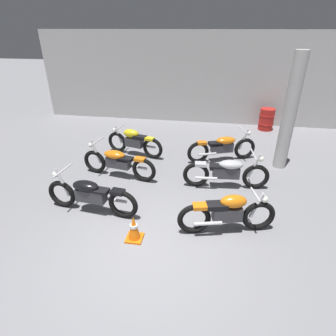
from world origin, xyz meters
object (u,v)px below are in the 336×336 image
at_px(motorcycle_left_row_1, 118,162).
at_px(motorcycle_right_row_2, 222,147).
at_px(support_pillar, 290,114).
at_px(motorcycle_right_row_1, 227,172).
at_px(traffic_cone, 134,228).
at_px(motorcycle_right_row_0, 228,212).
at_px(oil_drum, 266,119).
at_px(motorcycle_left_row_0, 90,194).
at_px(motorcycle_left_row_2, 134,141).

xyz_separation_m(motorcycle_left_row_1, motorcycle_right_row_2, (2.79, 1.52, 0.00)).
bearing_deg(motorcycle_left_row_1, support_pillar, 17.38).
xyz_separation_m(motorcycle_right_row_1, traffic_cone, (-1.78, -2.27, -0.19)).
height_order(motorcycle_right_row_0, motorcycle_right_row_1, motorcycle_right_row_1).
relative_size(motorcycle_right_row_1, oil_drum, 2.55).
bearing_deg(motorcycle_left_row_0, motorcycle_right_row_0, -3.33).
xyz_separation_m(motorcycle_right_row_1, motorcycle_right_row_2, (-0.09, 1.60, 0.00)).
bearing_deg(traffic_cone, motorcycle_left_row_1, 115.20).
relative_size(support_pillar, motorcycle_right_row_2, 1.55).
relative_size(motorcycle_right_row_0, oil_drum, 2.28).
bearing_deg(motorcycle_right_row_0, support_pillar, 63.45).
xyz_separation_m(motorcycle_left_row_0, motorcycle_right_row_0, (2.93, -0.17, 0.01)).
height_order(motorcycle_left_row_0, traffic_cone, motorcycle_left_row_0).
distance_m(motorcycle_right_row_0, motorcycle_right_row_1, 1.74).
height_order(motorcycle_left_row_1, motorcycle_right_row_2, same).
height_order(motorcycle_right_row_1, traffic_cone, motorcycle_right_row_1).
distance_m(motorcycle_left_row_2, motorcycle_right_row_0, 4.35).
distance_m(motorcycle_left_row_2, motorcycle_right_row_1, 3.25).
distance_m(support_pillar, motorcycle_right_row_1, 2.46).
bearing_deg(motorcycle_right_row_2, traffic_cone, -113.51).
height_order(motorcycle_left_row_0, motorcycle_right_row_2, same).
distance_m(motorcycle_left_row_2, oil_drum, 5.55).
xyz_separation_m(support_pillar, oil_drum, (0.05, 3.31, -1.18)).
height_order(motorcycle_left_row_1, motorcycle_right_row_0, motorcycle_left_row_1).
bearing_deg(motorcycle_right_row_0, traffic_cone, -163.06).
bearing_deg(motorcycle_left_row_2, motorcycle_left_row_1, -91.12).
bearing_deg(support_pillar, traffic_cone, -131.90).
distance_m(support_pillar, motorcycle_right_row_0, 3.78).
relative_size(motorcycle_right_row_1, motorcycle_right_row_2, 1.05).
distance_m(motorcycle_right_row_1, motorcycle_right_row_2, 1.60).
bearing_deg(motorcycle_left_row_0, motorcycle_right_row_1, 27.99).
height_order(motorcycle_left_row_1, motorcycle_left_row_2, motorcycle_left_row_1).
bearing_deg(motorcycle_left_row_1, traffic_cone, -64.80).
bearing_deg(support_pillar, motorcycle_right_row_1, -137.07).
distance_m(motorcycle_left_row_0, motorcycle_right_row_0, 2.94).
height_order(motorcycle_right_row_2, oil_drum, motorcycle_right_row_2).
xyz_separation_m(motorcycle_left_row_0, motorcycle_left_row_1, (0.06, 1.65, 0.00)).
relative_size(motorcycle_left_row_1, motorcycle_right_row_1, 0.99).
bearing_deg(motorcycle_right_row_2, support_pillar, -3.83).
bearing_deg(oil_drum, motorcycle_right_row_2, -118.56).
relative_size(motorcycle_left_row_2, motorcycle_right_row_0, 1.00).
bearing_deg(motorcycle_right_row_1, support_pillar, 42.93).
xyz_separation_m(motorcycle_left_row_1, motorcycle_left_row_2, (0.03, 1.48, 0.01)).
relative_size(oil_drum, traffic_cone, 1.57).
height_order(support_pillar, motorcycle_right_row_1, support_pillar).
bearing_deg(motorcycle_left_row_1, motorcycle_left_row_0, -92.13).
distance_m(motorcycle_left_row_1, traffic_cone, 2.61).
bearing_deg(support_pillar, oil_drum, 89.07).
relative_size(motorcycle_right_row_2, oil_drum, 2.43).
height_order(oil_drum, traffic_cone, oil_drum).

